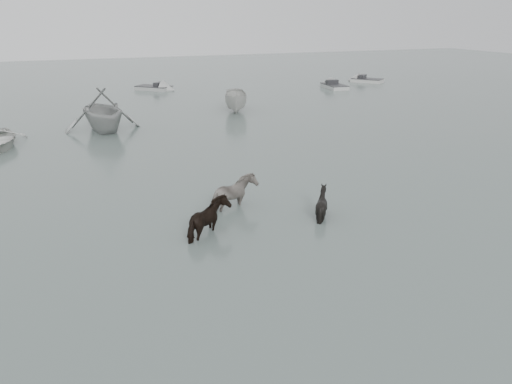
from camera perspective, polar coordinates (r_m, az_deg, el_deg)
ground at (r=16.99m, az=1.00°, el=-3.85°), size 140.00×140.00×0.00m
pony_pinto at (r=18.23m, az=-2.65°, el=0.52°), size 2.09×1.60×1.61m
pony_dark at (r=16.08m, az=-5.31°, el=-2.38°), size 1.80×1.92×1.53m
pony_black at (r=17.70m, az=7.56°, el=-0.62°), size 1.50×1.41×1.38m
rowboat_trail at (r=31.95m, az=-17.17°, el=9.18°), size 5.30×5.92×2.80m
boat_small at (r=36.91m, az=-2.27°, el=10.47°), size 2.95×4.63×1.67m
skiff_port at (r=49.19m, az=8.97°, el=12.05°), size 2.00×4.63×0.75m
skiff_mid at (r=48.52m, az=-11.62°, el=11.78°), size 4.40×4.26×0.75m
skiff_star at (r=54.30m, az=12.61°, el=12.53°), size 3.94×4.34×0.75m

